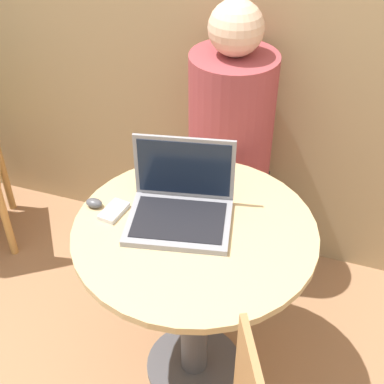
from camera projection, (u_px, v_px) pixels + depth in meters
ground_plane at (194, 366)px, 2.13m from camera, size 12.00×12.00×0.00m
round_table at (195, 272)px, 1.79m from camera, size 0.77×0.77×0.74m
laptop at (181, 204)px, 1.68m from camera, size 0.37×0.31×0.24m
cell_phone at (114, 211)px, 1.72m from camera, size 0.07×0.11×0.02m
computer_mouse at (94, 203)px, 1.74m from camera, size 0.06×0.04×0.03m
person_seated at (231, 166)px, 2.30m from camera, size 0.35×0.53×1.26m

